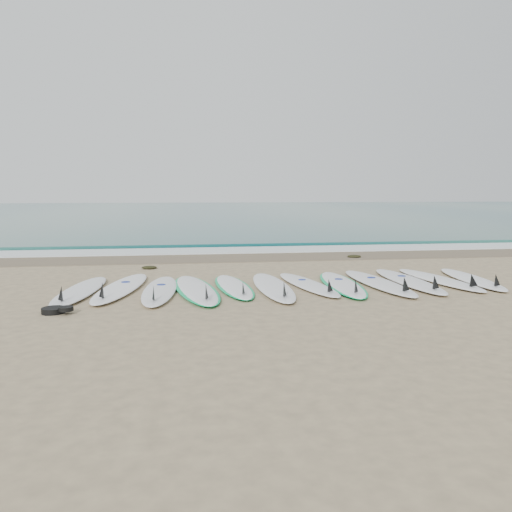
{
  "coord_description": "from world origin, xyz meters",
  "views": [
    {
      "loc": [
        -1.82,
        -8.61,
        1.74
      ],
      "look_at": [
        -0.4,
        1.37,
        0.4
      ],
      "focal_mm": 35.0,
      "sensor_mm": 36.0,
      "label": 1
    }
  ],
  "objects": [
    {
      "name": "ground",
      "position": [
        0.0,
        0.0,
        0.0
      ],
      "size": [
        120.0,
        120.0,
        0.0
      ],
      "primitive_type": "plane",
      "color": "#978362"
    },
    {
      "name": "ocean",
      "position": [
        0.0,
        32.5,
        0.01
      ],
      "size": [
        120.0,
        55.0,
        0.03
      ],
      "primitive_type": "cube",
      "color": "#205C58",
      "rests_on": "ground"
    },
    {
      "name": "wet_sand_band",
      "position": [
        0.0,
        4.1,
        0.01
      ],
      "size": [
        120.0,
        1.8,
        0.01
      ],
      "primitive_type": "cube",
      "color": "brown",
      "rests_on": "ground"
    },
    {
      "name": "foam_band",
      "position": [
        0.0,
        5.5,
        0.02
      ],
      "size": [
        120.0,
        1.4,
        0.04
      ],
      "primitive_type": "cube",
      "color": "silver",
      "rests_on": "ground"
    },
    {
      "name": "wave_crest",
      "position": [
        0.0,
        7.0,
        0.05
      ],
      "size": [
        120.0,
        1.0,
        0.1
      ],
      "primitive_type": "cube",
      "color": "#205C58",
      "rests_on": "ground"
    },
    {
      "name": "surfboard_0",
      "position": [
        -3.61,
        -0.05,
        0.06
      ],
      "size": [
        0.79,
        2.66,
        0.34
      ],
      "rotation": [
        0.0,
        0.0,
        -0.09
      ],
      "color": "silver",
      "rests_on": "ground"
    },
    {
      "name": "surfboard_1",
      "position": [
        -2.96,
        0.11,
        0.06
      ],
      "size": [
        1.02,
        2.85,
        0.36
      ],
      "rotation": [
        0.0,
        0.0,
        -0.16
      ],
      "color": "white",
      "rests_on": "ground"
    },
    {
      "name": "surfboard_2",
      "position": [
        -2.28,
        -0.18,
        0.06
      ],
      "size": [
        0.66,
        2.64,
        0.33
      ],
      "rotation": [
        0.0,
        0.0,
        -0.05
      ],
      "color": "white",
      "rests_on": "ground"
    },
    {
      "name": "surfboard_3",
      "position": [
        -1.65,
        -0.17,
        0.05
      ],
      "size": [
        1.03,
        2.79,
        0.35
      ],
      "rotation": [
        0.0,
        0.0,
        0.14
      ],
      "color": "white",
      "rests_on": "ground"
    },
    {
      "name": "surfboard_4",
      "position": [
        -0.99,
        0.04,
        0.04
      ],
      "size": [
        0.77,
        2.4,
        0.3
      ],
      "rotation": [
        0.0,
        0.0,
        0.09
      ],
      "color": "white",
      "rests_on": "ground"
    },
    {
      "name": "surfboard_5",
      "position": [
        -0.31,
        -0.17,
        0.06
      ],
      "size": [
        0.6,
        2.77,
        0.35
      ],
      "rotation": [
        0.0,
        0.0,
        0.01
      ],
      "color": "white",
      "rests_on": "ground"
    },
    {
      "name": "surfboard_6",
      "position": [
        0.36,
        -0.01,
        0.05
      ],
      "size": [
        0.92,
        2.51,
        0.31
      ],
      "rotation": [
        0.0,
        0.0,
        0.17
      ],
      "color": "white",
      "rests_on": "ground"
    },
    {
      "name": "surfboard_7",
      "position": [
        0.98,
        -0.04,
        0.05
      ],
      "size": [
        0.81,
        2.63,
        0.33
      ],
      "rotation": [
        0.0,
        0.0,
        -0.07
      ],
      "color": "white",
      "rests_on": "ground"
    },
    {
      "name": "surfboard_8",
      "position": [
        1.67,
        -0.06,
        0.06
      ],
      "size": [
        0.76,
        2.78,
        0.35
      ],
      "rotation": [
        0.0,
        0.0,
        0.07
      ],
      "color": "white",
      "rests_on": "ground"
    },
    {
      "name": "surfboard_9",
      "position": [
        2.3,
        0.04,
        0.06
      ],
      "size": [
        0.6,
        2.73,
        0.35
      ],
      "rotation": [
        0.0,
        0.0,
        0.01
      ],
      "color": "silver",
      "rests_on": "ground"
    },
    {
      "name": "surfboard_10",
      "position": [
        2.95,
        0.1,
        0.06
      ],
      "size": [
        0.88,
        2.62,
        0.33
      ],
      "rotation": [
        0.0,
        0.0,
        0.14
      ],
      "color": "white",
      "rests_on": "ground"
    },
    {
      "name": "surfboard_11",
      "position": [
        3.59,
        0.07,
        0.06
      ],
      "size": [
        0.74,
        2.52,
        0.32
      ],
      "rotation": [
        0.0,
        0.0,
        -0.09
      ],
      "color": "white",
      "rests_on": "ground"
    },
    {
      "name": "seaweed_near",
      "position": [
        -2.63,
        2.54,
        0.03
      ],
      "size": [
        0.34,
        0.26,
        0.07
      ],
      "primitive_type": "ellipsoid",
      "color": "black",
      "rests_on": "ground"
    },
    {
      "name": "seaweed_far",
      "position": [
        2.49,
        3.68,
        0.04
      ],
      "size": [
        0.36,
        0.28,
        0.07
      ],
      "primitive_type": "ellipsoid",
      "color": "black",
      "rests_on": "ground"
    },
    {
      "name": "leash_coil",
      "position": [
        -3.66,
        -1.38,
        0.05
      ],
      "size": [
        0.46,
        0.36,
        0.11
      ],
      "color": "black",
      "rests_on": "ground"
    }
  ]
}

